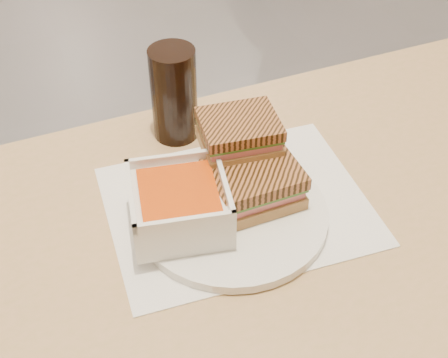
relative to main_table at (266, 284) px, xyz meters
name	(u,v)px	position (x,y,z in m)	size (l,w,h in m)	color
main_table	(266,284)	(0.00, 0.00, 0.00)	(1.21, 0.71, 0.75)	tan
tray_liner	(238,205)	(-0.02, 0.07, 0.11)	(0.39, 0.32, 0.00)	white
plate	(232,214)	(-0.04, 0.05, 0.12)	(0.27, 0.27, 0.01)	white
soup_bowl	(179,206)	(-0.11, 0.06, 0.16)	(0.16, 0.16, 0.07)	white
panini_lower	(253,183)	(0.00, 0.06, 0.16)	(0.13, 0.11, 0.06)	#A9844C
panini_upper	(239,133)	(0.00, 0.12, 0.21)	(0.12, 0.11, 0.05)	#A9844C
cola_glass	(174,94)	(-0.05, 0.27, 0.19)	(0.07, 0.07, 0.16)	black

